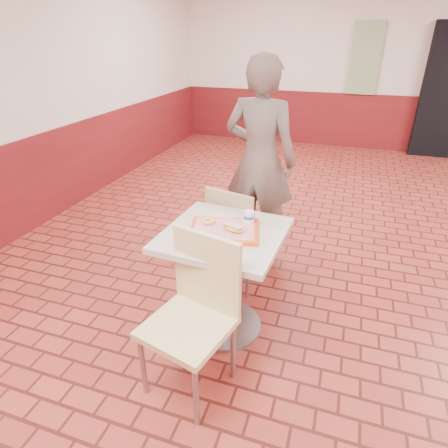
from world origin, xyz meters
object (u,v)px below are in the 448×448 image
(main_table, at_px, (224,265))
(customer, at_px, (260,161))
(chair_main_back, at_px, (236,233))
(long_john_donut, at_px, (233,228))
(chair_main_front, at_px, (195,308))
(serving_tray, at_px, (224,230))
(ring_donut, at_px, (208,221))
(paper_cup, at_px, (249,217))

(main_table, distance_m, customer, 1.29)
(chair_main_back, xyz_separation_m, long_john_donut, (0.15, -0.57, 0.36))
(chair_main_front, distance_m, long_john_donut, 0.58)
(customer, distance_m, serving_tray, 1.23)
(main_table, bearing_deg, ring_donut, 162.68)
(customer, xyz_separation_m, long_john_donut, (0.12, -1.24, -0.07))
(serving_tray, relative_size, long_john_donut, 2.78)
(ring_donut, bearing_deg, chair_main_back, 84.95)
(serving_tray, bearing_deg, paper_cup, 42.74)
(main_table, bearing_deg, customer, 92.62)
(chair_main_back, bearing_deg, long_john_donut, 118.15)
(chair_main_front, xyz_separation_m, ring_donut, (-0.11, 0.53, 0.31))
(serving_tray, bearing_deg, ring_donut, 162.68)
(main_table, xyz_separation_m, chair_main_back, (-0.08, 0.55, -0.04))
(chair_main_front, xyz_separation_m, serving_tray, (0.01, 0.49, 0.28))
(serving_tray, xyz_separation_m, ring_donut, (-0.13, 0.04, 0.03))
(main_table, distance_m, chair_main_front, 0.49)
(main_table, height_order, chair_main_back, chair_main_back)
(customer, xyz_separation_m, paper_cup, (0.19, -1.10, -0.05))
(paper_cup, bearing_deg, ring_donut, -161.80)
(chair_main_front, xyz_separation_m, chair_main_back, (-0.07, 1.04, -0.04))
(long_john_donut, bearing_deg, chair_main_back, 104.60)
(main_table, xyz_separation_m, paper_cup, (0.14, 0.13, 0.34))
(main_table, bearing_deg, chair_main_front, -91.66)
(main_table, height_order, long_john_donut, long_john_donut)
(paper_cup, bearing_deg, chair_main_back, 117.12)
(main_table, height_order, customer, customer)
(chair_main_front, bearing_deg, main_table, 102.34)
(customer, xyz_separation_m, ring_donut, (-0.07, -1.19, -0.08))
(customer, xyz_separation_m, serving_tray, (0.06, -1.23, -0.11))
(chair_main_front, height_order, chair_main_back, chair_main_front)
(main_table, xyz_separation_m, serving_tray, (-0.00, 0.00, 0.28))
(long_john_donut, bearing_deg, main_table, 167.93)
(main_table, relative_size, chair_main_back, 0.89)
(main_table, relative_size, paper_cup, 9.26)
(main_table, height_order, chair_main_front, chair_main_front)
(long_john_donut, bearing_deg, paper_cup, 63.26)
(serving_tray, height_order, long_john_donut, long_john_donut)
(paper_cup, bearing_deg, main_table, -137.26)
(customer, bearing_deg, long_john_donut, 101.29)
(chair_main_back, relative_size, ring_donut, 9.78)
(long_john_donut, bearing_deg, ring_donut, 164.44)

